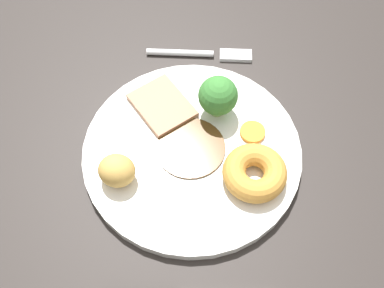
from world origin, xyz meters
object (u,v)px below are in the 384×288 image
object	(u,v)px
dinner_plate	(192,151)
roast_potato_left	(117,171)
yorkshire_pudding	(255,173)
fork	(202,54)
carrot_coin_front	(253,135)
meat_slice_main	(162,105)
broccoli_floret	(218,96)

from	to	relation	value
dinner_plate	roast_potato_left	xyz separation A→B (cm)	(4.20, -8.33, 2.57)
yorkshire_pudding	fork	size ratio (longest dim) A/B	0.48
roast_potato_left	carrot_coin_front	distance (cm)	16.92
carrot_coin_front	meat_slice_main	bearing A→B (deg)	-109.90
carrot_coin_front	broccoli_floret	distance (cm)	6.37
dinner_plate	fork	size ratio (longest dim) A/B	1.73
meat_slice_main	yorkshire_pudding	xyz separation A→B (cm)	(9.82, 11.14, 0.94)
dinner_plate	broccoli_floret	bearing A→B (deg)	151.30
yorkshire_pudding	fork	bearing A→B (deg)	-162.71
broccoli_floret	fork	size ratio (longest dim) A/B	0.37
broccoli_floret	fork	bearing A→B (deg)	-169.18
dinner_plate	broccoli_floret	xyz separation A→B (cm)	(-5.49, 3.01, 3.90)
yorkshire_pudding	carrot_coin_front	world-z (taller)	yorkshire_pudding
meat_slice_main	roast_potato_left	size ratio (longest dim) A/B	1.81
meat_slice_main	broccoli_floret	distance (cm)	7.52
roast_potato_left	carrot_coin_front	xyz separation A→B (cm)	(-6.10, 15.70, -1.61)
dinner_plate	yorkshire_pudding	xyz separation A→B (cm)	(3.81, 7.18, 2.04)
yorkshire_pudding	broccoli_floret	world-z (taller)	broccoli_floret
fork	broccoli_floret	bearing A→B (deg)	-77.92
dinner_plate	roast_potato_left	world-z (taller)	roast_potato_left
meat_slice_main	carrot_coin_front	bearing A→B (deg)	70.10
dinner_plate	meat_slice_main	distance (cm)	7.27
roast_potato_left	carrot_coin_front	world-z (taller)	roast_potato_left
yorkshire_pudding	roast_potato_left	size ratio (longest dim) A/B	1.73
yorkshire_pudding	meat_slice_main	bearing A→B (deg)	-131.39
yorkshire_pudding	roast_potato_left	xyz separation A→B (cm)	(0.38, -15.51, 0.53)
broccoli_floret	roast_potato_left	bearing A→B (deg)	-49.48
yorkshire_pudding	carrot_coin_front	size ratio (longest dim) A/B	2.37
carrot_coin_front	yorkshire_pudding	bearing A→B (deg)	-1.85
broccoli_floret	fork	distance (cm)	11.65
yorkshire_pudding	fork	xyz separation A→B (cm)	(-19.97, -6.22, -2.35)
broccoli_floret	carrot_coin_front	bearing A→B (deg)	50.55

